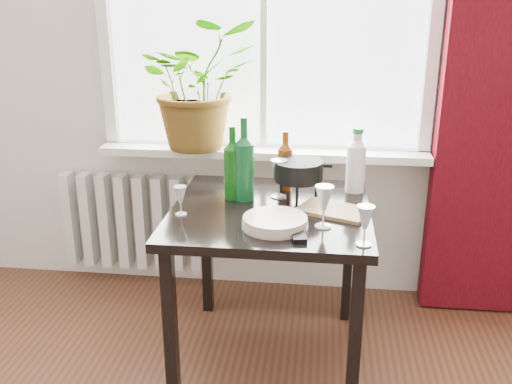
# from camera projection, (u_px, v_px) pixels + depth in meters

# --- Properties ---
(windowsill) EXTENTS (1.72, 0.20, 0.04)m
(windowsill) POSITION_uv_depth(u_px,v_px,m) (263.00, 152.00, 3.00)
(windowsill) COLOR silver
(windowsill) RESTS_ON ground
(curtain) EXTENTS (0.50, 0.12, 2.56)m
(curtain) POSITION_uv_depth(u_px,v_px,m) (498.00, 65.00, 2.69)
(curtain) COLOR #3A050C
(curtain) RESTS_ON ground
(radiator) EXTENTS (0.80, 0.10, 0.55)m
(radiator) POSITION_uv_depth(u_px,v_px,m) (133.00, 221.00, 3.26)
(radiator) COLOR silver
(radiator) RESTS_ON ground
(table) EXTENTS (0.85, 0.85, 0.74)m
(table) POSITION_uv_depth(u_px,v_px,m) (270.00, 228.00, 2.49)
(table) COLOR black
(table) RESTS_ON ground
(potted_plant) EXTENTS (0.76, 0.72, 0.66)m
(potted_plant) POSITION_uv_depth(u_px,v_px,m) (198.00, 85.00, 2.91)
(potted_plant) COLOR #3E751F
(potted_plant) RESTS_ON windowsill
(wine_bottle_left) EXTENTS (0.10, 0.10, 0.34)m
(wine_bottle_left) POSITION_uv_depth(u_px,v_px,m) (233.00, 162.00, 2.52)
(wine_bottle_left) COLOR #0D470D
(wine_bottle_left) RESTS_ON table
(wine_bottle_right) EXTENTS (0.11, 0.11, 0.38)m
(wine_bottle_right) POSITION_uv_depth(u_px,v_px,m) (244.00, 158.00, 2.50)
(wine_bottle_right) COLOR #0E4920
(wine_bottle_right) RESTS_ON table
(bottle_amber) EXTENTS (0.09, 0.09, 0.29)m
(bottle_amber) POSITION_uv_depth(u_px,v_px,m) (285.00, 160.00, 2.65)
(bottle_amber) COLOR maroon
(bottle_amber) RESTS_ON table
(cleaning_bottle) EXTENTS (0.11, 0.11, 0.31)m
(cleaning_bottle) POSITION_uv_depth(u_px,v_px,m) (356.00, 160.00, 2.61)
(cleaning_bottle) COLOR white
(cleaning_bottle) RESTS_ON table
(wineglass_front_right) EXTENTS (0.08, 0.08, 0.18)m
(wineglass_front_right) POSITION_uv_depth(u_px,v_px,m) (324.00, 206.00, 2.23)
(wineglass_front_right) COLOR silver
(wineglass_front_right) RESTS_ON table
(wineglass_far_right) EXTENTS (0.08, 0.08, 0.16)m
(wineglass_far_right) POSITION_uv_depth(u_px,v_px,m) (365.00, 225.00, 2.07)
(wineglass_far_right) COLOR silver
(wineglass_far_right) RESTS_ON table
(wineglass_back_center) EXTENTS (0.09, 0.09, 0.18)m
(wineglass_back_center) POSITION_uv_depth(u_px,v_px,m) (279.00, 178.00, 2.56)
(wineglass_back_center) COLOR #AFB6BC
(wineglass_back_center) RESTS_ON table
(wineglass_back_left) EXTENTS (0.07, 0.07, 0.15)m
(wineglass_back_left) POSITION_uv_depth(u_px,v_px,m) (229.00, 167.00, 2.78)
(wineglass_back_left) COLOR silver
(wineglass_back_left) RESTS_ON table
(wineglass_front_left) EXTENTS (0.06, 0.06, 0.13)m
(wineglass_front_left) POSITION_uv_depth(u_px,v_px,m) (181.00, 201.00, 2.36)
(wineglass_front_left) COLOR silver
(wineglass_front_left) RESTS_ON table
(plate_stack) EXTENTS (0.31, 0.31, 0.04)m
(plate_stack) POSITION_uv_depth(u_px,v_px,m) (275.00, 222.00, 2.25)
(plate_stack) COLOR beige
(plate_stack) RESTS_ON table
(fondue_pot) EXTENTS (0.28, 0.25, 0.17)m
(fondue_pot) POSITION_uv_depth(u_px,v_px,m) (298.00, 179.00, 2.56)
(fondue_pot) COLOR black
(fondue_pot) RESTS_ON table
(tv_remote) EXTENTS (0.08, 0.18, 0.02)m
(tv_remote) POSITION_uv_depth(u_px,v_px,m) (297.00, 232.00, 2.18)
(tv_remote) COLOR black
(tv_remote) RESTS_ON table
(cutting_board) EXTENTS (0.34, 0.28, 0.02)m
(cutting_board) POSITION_uv_depth(u_px,v_px,m) (334.00, 210.00, 2.41)
(cutting_board) COLOR olive
(cutting_board) RESTS_ON table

